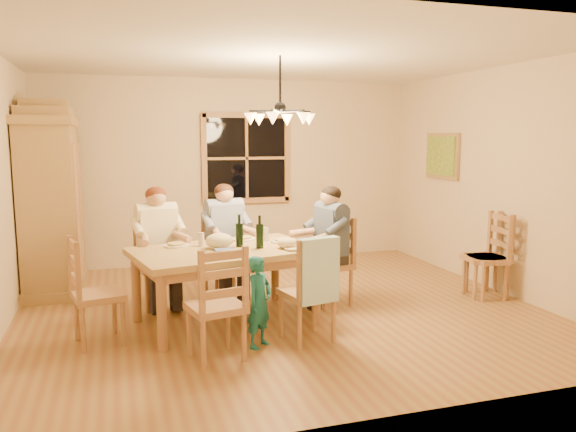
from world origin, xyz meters
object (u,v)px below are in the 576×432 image
object	(u,v)px
chair_spare_back	(486,271)
adult_woman	(157,232)
armoire	(52,204)
chair_near_left	(216,324)
chair_near_right	(307,309)
chair_far_left	(159,280)
dining_table	(226,258)
child	(259,302)
adult_slate_man	(330,231)
chair_spare_front	(486,271)
chandelier	(280,117)
wine_bottle_a	(239,231)
chair_end_left	(99,311)
adult_plaid_man	(225,226)
wine_bottle_b	(260,232)
chair_end_right	(329,278)
chair_far_right	(226,271)

from	to	relation	value
chair_spare_back	adult_woman	bearing A→B (deg)	77.16
armoire	chair_spare_back	xyz separation A→B (m)	(4.87, -1.83, -0.75)
chair_near_left	chair_near_right	bearing A→B (deg)	-0.00
chair_spare_back	chair_far_left	bearing A→B (deg)	77.16
dining_table	chair_spare_back	world-z (taller)	chair_spare_back
child	armoire	bearing A→B (deg)	85.02
adult_slate_man	chair_near_left	bearing A→B (deg)	116.57
adult_slate_man	chair_spare_front	size ratio (longest dim) A/B	0.88
chandelier	adult_slate_man	bearing A→B (deg)	0.89
dining_table	chair_near_right	world-z (taller)	chair_near_right
dining_table	wine_bottle_a	size ratio (longest dim) A/B	6.00
chair_end_left	wine_bottle_a	distance (m)	1.54
adult_plaid_man	chandelier	bearing A→B (deg)	114.50
dining_table	wine_bottle_b	world-z (taller)	wine_bottle_b
armoire	chair_spare_front	world-z (taller)	armoire
armoire	chair_end_right	world-z (taller)	armoire
chair_far_left	chair_end_left	xyz separation A→B (m)	(-0.60, -0.99, 0.00)
chair_spare_front	adult_woman	bearing A→B (deg)	98.62
armoire	adult_woman	bearing A→B (deg)	-43.76
armoire	wine_bottle_a	world-z (taller)	armoire
chair_end_left	chandelier	bearing A→B (deg)	93.23
wine_bottle_b	adult_slate_man	bearing A→B (deg)	20.62
chair_near_left	wine_bottle_b	xyz separation A→B (m)	(0.60, 0.85, 0.62)
chair_far_right	chair_spare_back	xyz separation A→B (m)	(2.93, -0.89, 0.00)
chair_end_left	wine_bottle_a	bearing A→B (deg)	91.13
adult_woman	chair_spare_front	distance (m)	3.82
dining_table	chair_far_right	size ratio (longest dim) A/B	2.00
child	chair_spare_front	size ratio (longest dim) A/B	0.84
dining_table	chair_far_right	distance (m)	0.98
dining_table	chair_far_left	distance (m)	1.02
armoire	chair_far_left	size ratio (longest dim) A/B	2.32
armoire	adult_woman	world-z (taller)	armoire
armoire	wine_bottle_b	xyz separation A→B (m)	(2.11, -1.92, -0.13)
chair_spare_front	armoire	bearing A→B (deg)	89.01
chair_far_right	adult_slate_man	size ratio (longest dim) A/B	1.13
chair_end_right	wine_bottle_a	world-z (taller)	wine_bottle_a
chair_spare_back	chair_far_right	bearing A→B (deg)	71.35
adult_plaid_man	chair_near_left	bearing A→B (deg)	64.80
child	chair_spare_back	size ratio (longest dim) A/B	0.84
wine_bottle_a	chair_far_right	bearing A→B (deg)	89.40
chair_near_right	chair_end_left	distance (m)	1.89
chair_end_left	chair_spare_front	size ratio (longest dim) A/B	1.00
adult_slate_man	chair_far_left	bearing A→B (deg)	63.43
chair_near_left	adult_slate_man	xyz separation A→B (m)	(1.48, 1.18, 0.54)
chandelier	child	bearing A→B (deg)	-116.11
chair_near_right	child	bearing A→B (deg)	170.66
adult_plaid_man	adult_woman	bearing A→B (deg)	0.00
chair_end_left	child	bearing A→B (deg)	58.11
chair_far_right	chair_end_left	distance (m)	1.80
armoire	wine_bottle_b	bearing A→B (deg)	-42.36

